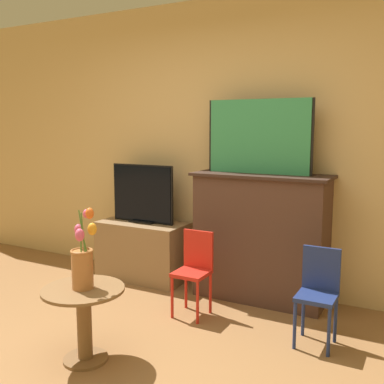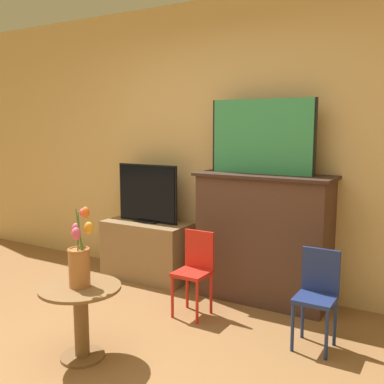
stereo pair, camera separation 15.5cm
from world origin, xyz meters
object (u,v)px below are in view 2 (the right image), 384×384
at_px(tv_monitor, 147,194).
at_px(chair_red, 195,267).
at_px(chair_blue, 317,291).
at_px(vase_tulips, 80,260).
at_px(painting, 262,137).

xyz_separation_m(tv_monitor, chair_red, (0.86, -0.53, -0.46)).
relative_size(tv_monitor, chair_blue, 1.01).
relative_size(chair_red, vase_tulips, 1.26).
bearing_deg(chair_blue, vase_tulips, -143.03).
bearing_deg(chair_red, vase_tulips, -105.39).
xyz_separation_m(chair_blue, vase_tulips, (-1.28, -0.97, 0.28)).
height_order(painting, chair_red, painting).
distance_m(tv_monitor, chair_red, 1.12).
relative_size(tv_monitor, vase_tulips, 1.27).
xyz_separation_m(chair_red, vase_tulips, (-0.28, -1.00, 0.28)).
height_order(painting, tv_monitor, painting).
distance_m(tv_monitor, vase_tulips, 1.66).
xyz_separation_m(painting, vase_tulips, (-0.60, -1.57, -0.77)).
height_order(tv_monitor, vase_tulips, tv_monitor).
bearing_deg(vase_tulips, chair_blue, 36.97).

